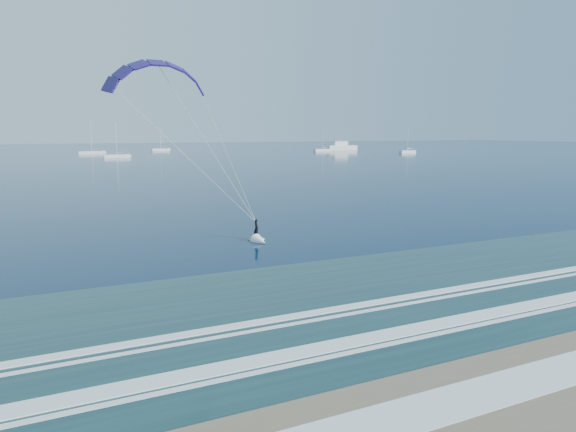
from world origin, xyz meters
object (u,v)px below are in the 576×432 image
(sailboat_5, at_px, (323,150))
(sailboat_3, at_px, (117,156))
(kitesurfer_rig, at_px, (209,147))
(motor_yacht, at_px, (341,147))
(sailboat_4, at_px, (161,149))
(sailboat_2, at_px, (92,152))
(sailboat_6, at_px, (407,151))

(sailboat_5, bearing_deg, sailboat_3, -166.89)
(kitesurfer_rig, height_order, sailboat_3, kitesurfer_rig)
(sailboat_5, bearing_deg, kitesurfer_rig, -121.61)
(kitesurfer_rig, height_order, sailboat_5, kitesurfer_rig)
(motor_yacht, relative_size, sailboat_4, 1.41)
(sailboat_3, relative_size, sailboat_5, 1.03)
(sailboat_2, height_order, sailboat_6, sailboat_2)
(kitesurfer_rig, distance_m, sailboat_5, 214.31)
(sailboat_4, bearing_deg, kitesurfer_rig, -100.63)
(sailboat_3, bearing_deg, sailboat_4, 65.58)
(sailboat_2, bearing_deg, sailboat_6, -20.86)
(sailboat_2, xyz_separation_m, sailboat_4, (34.62, 25.53, -0.01))
(sailboat_2, distance_m, sailboat_5, 106.08)
(sailboat_2, relative_size, sailboat_5, 1.16)
(sailboat_3, distance_m, sailboat_5, 102.13)
(sailboat_4, relative_size, sailboat_5, 0.97)
(kitesurfer_rig, bearing_deg, sailboat_6, 47.29)
(sailboat_2, height_order, sailboat_5, sailboat_2)
(motor_yacht, bearing_deg, sailboat_4, 161.05)
(sailboat_5, xyz_separation_m, sailboat_6, (24.78, -33.95, -0.01))
(sailboat_2, xyz_separation_m, sailboat_6, (129.73, -49.43, -0.02))
(motor_yacht, distance_m, sailboat_4, 92.51)
(kitesurfer_rig, relative_size, motor_yacht, 0.92)
(sailboat_3, height_order, sailboat_4, sailboat_3)
(sailboat_3, xyz_separation_m, sailboat_5, (99.47, 23.17, -0.00))
(sailboat_5, bearing_deg, sailboat_6, -53.88)
(sailboat_2, bearing_deg, sailboat_3, -81.93)
(kitesurfer_rig, height_order, sailboat_4, kitesurfer_rig)
(sailboat_2, bearing_deg, sailboat_4, 36.41)
(sailboat_6, bearing_deg, sailboat_5, 126.12)
(sailboat_3, bearing_deg, motor_yacht, 16.32)
(kitesurfer_rig, relative_size, sailboat_3, 1.22)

